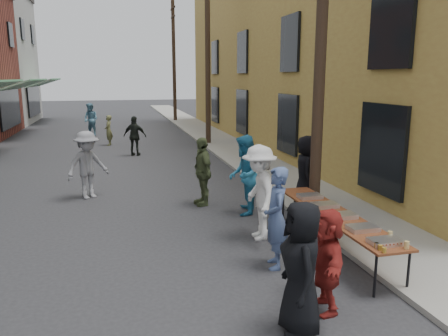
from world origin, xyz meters
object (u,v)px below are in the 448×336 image
utility_pole_far (174,61)px  server (306,172)px  utility_pole_near (322,22)px  guest_front_c (244,175)px  guest_front_a (301,268)px  serving_table (334,215)px  catering_tray_sausage (385,242)px  utility_pole_mid (208,52)px

utility_pole_far → server: size_ratio=4.95×
utility_pole_near → guest_front_c: 3.91m
guest_front_a → guest_front_c: bearing=-179.8°
serving_table → catering_tray_sausage: catering_tray_sausage is taller
serving_table → guest_front_c: 2.84m
utility_pole_near → guest_front_a: (-2.28, -4.33, -3.61)m
guest_front_a → server: bearing=163.2°
catering_tray_sausage → utility_pole_far: bearing=89.0°
guest_front_c → utility_pole_far: bearing=-163.5°
utility_pole_mid → guest_front_a: bearing=-97.9°
utility_pole_mid → utility_pole_far: same height
serving_table → catering_tray_sausage: 1.65m
guest_front_a → guest_front_c: 5.12m
catering_tray_sausage → guest_front_a: (-1.78, -0.78, 0.10)m
catering_tray_sausage → guest_front_a: 1.95m
guest_front_c → serving_table: bearing=41.7°
serving_table → guest_front_a: (-1.78, -2.43, 0.18)m
utility_pole_far → serving_table: bearing=-91.1°
serving_table → utility_pole_far: bearing=88.9°
serving_table → utility_pole_near: bearing=75.3°
serving_table → guest_front_c: (-1.04, 2.63, 0.27)m
catering_tray_sausage → guest_front_c: bearing=103.6°
utility_pole_near → serving_table: bearing=-104.7°
utility_pole_near → utility_pole_far: bearing=90.0°
catering_tray_sausage → guest_front_c: size_ratio=0.26×
utility_pole_far → guest_front_c: bearing=-93.8°
utility_pole_mid → catering_tray_sausage: size_ratio=18.00×
guest_front_a → guest_front_c: size_ratio=0.91×
guest_front_a → server: server is taller
utility_pole_mid → serving_table: utility_pole_mid is taller
guest_front_c → server: guest_front_c is taller
utility_pole_far → catering_tray_sausage: bearing=-91.0°
utility_pole_near → server: bearing=85.2°
catering_tray_sausage → server: size_ratio=0.28×
utility_pole_near → utility_pole_far: 24.00m
utility_pole_near → catering_tray_sausage: (-0.50, -3.55, -3.71)m
utility_pole_mid → utility_pole_far: 12.00m
utility_pole_mid → serving_table: bearing=-92.1°
utility_pole_mid → server: size_ratio=4.95×
utility_pole_far → guest_front_a: bearing=-94.6°
utility_pole_far → serving_table: (-0.50, -25.90, -3.79)m
utility_pole_far → server: (0.05, -23.41, -3.49)m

